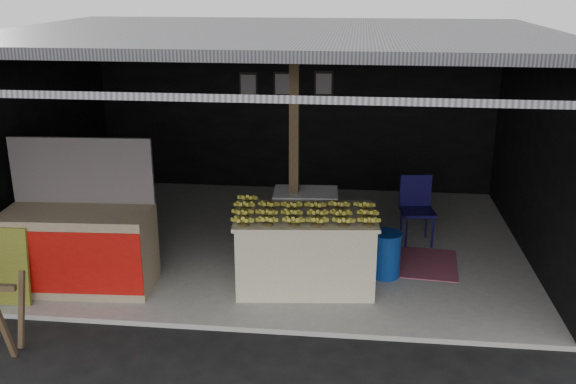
# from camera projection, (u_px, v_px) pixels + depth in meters

# --- Properties ---
(ground) EXTENTS (80.00, 80.00, 0.00)m
(ground) POSITION_uv_depth(u_px,v_px,m) (248.00, 333.00, 6.94)
(ground) COLOR black
(ground) RESTS_ON ground
(concrete_slab) EXTENTS (7.00, 5.00, 0.06)m
(concrete_slab) POSITION_uv_depth(u_px,v_px,m) (277.00, 241.00, 9.29)
(concrete_slab) COLOR gray
(concrete_slab) RESTS_ON ground
(shophouse) EXTENTS (7.40, 7.29, 3.02)m
(shophouse) POSITION_uv_depth(u_px,v_px,m) (280.00, 95.00, 8.93)
(shophouse) COLOR black
(shophouse) RESTS_ON ground
(banana_table) EXTENTS (1.77, 1.19, 0.92)m
(banana_table) POSITION_uv_depth(u_px,v_px,m) (305.00, 250.00, 7.76)
(banana_table) COLOR beige
(banana_table) RESTS_ON concrete_slab
(banana_pile) EXTENTS (1.63, 1.08, 0.18)m
(banana_pile) POSITION_uv_depth(u_px,v_px,m) (305.00, 207.00, 7.59)
(banana_pile) COLOR gold
(banana_pile) RESTS_ON banana_table
(white_crate) EXTENTS (0.87, 0.62, 0.93)m
(white_crate) POSITION_uv_depth(u_px,v_px,m) (305.00, 224.00, 8.56)
(white_crate) COLOR white
(white_crate) RESTS_ON concrete_slab
(neighbor_stall) EXTENTS (1.78, 0.87, 1.79)m
(neighbor_stall) POSITION_uv_depth(u_px,v_px,m) (79.00, 246.00, 7.69)
(neighbor_stall) COLOR #998466
(neighbor_stall) RESTS_ON concrete_slab
(green_signboard) EXTENTS (0.61, 0.16, 0.92)m
(green_signboard) POSITION_uv_depth(u_px,v_px,m) (3.00, 266.00, 7.33)
(green_signboard) COLOR black
(green_signboard) RESTS_ON concrete_slab
(water_barrel) EXTENTS (0.38, 0.38, 0.55)m
(water_barrel) POSITION_uv_depth(u_px,v_px,m) (386.00, 255.00, 8.06)
(water_barrel) COLOR navy
(water_barrel) RESTS_ON concrete_slab
(plastic_chair) EXTENTS (0.51, 0.51, 0.95)m
(plastic_chair) POSITION_uv_depth(u_px,v_px,m) (417.00, 203.00, 9.07)
(plastic_chair) COLOR #0E0B3C
(plastic_chair) RESTS_ON concrete_slab
(magenta_rug) EXTENTS (1.58, 1.13, 0.01)m
(magenta_rug) POSITION_uv_depth(u_px,v_px,m) (399.00, 261.00, 8.55)
(magenta_rug) COLOR maroon
(magenta_rug) RESTS_ON concrete_slab
(picture_frames) EXTENTS (1.62, 0.04, 0.46)m
(picture_frames) POSITION_uv_depth(u_px,v_px,m) (285.00, 84.00, 10.96)
(picture_frames) COLOR black
(picture_frames) RESTS_ON shophouse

